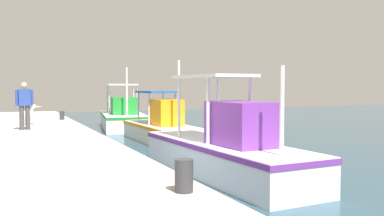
# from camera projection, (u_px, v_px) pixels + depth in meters

# --- Properties ---
(fishing_boat_nearest) EXTENTS (6.11, 3.11, 3.32)m
(fishing_boat_nearest) POSITION_uv_depth(u_px,v_px,m) (123.00, 117.00, 23.15)
(fishing_boat_nearest) COLOR white
(fishing_boat_nearest) RESTS_ON ground
(fishing_boat_second) EXTENTS (5.37, 1.80, 3.33)m
(fishing_boat_second) POSITION_uv_depth(u_px,v_px,m) (161.00, 128.00, 17.44)
(fishing_boat_second) COLOR silver
(fishing_boat_second) RESTS_ON ground
(fishing_boat_third) EXTENTS (6.43, 2.12, 2.78)m
(fishing_boat_third) POSITION_uv_depth(u_px,v_px,m) (226.00, 150.00, 10.81)
(fishing_boat_third) COLOR white
(fishing_boat_third) RESTS_ON ground
(pelican) EXTENTS (0.48, 0.97, 0.82)m
(pelican) POSITION_uv_depth(u_px,v_px,m) (27.00, 115.00, 16.84)
(pelican) COLOR tan
(pelican) RESTS_ON quay_pier
(fisherman_standing) EXTENTS (0.27, 0.60, 1.70)m
(fisherman_standing) POSITION_uv_depth(u_px,v_px,m) (24.00, 104.00, 14.75)
(fisherman_standing) COLOR #3F3F42
(fisherman_standing) RESTS_ON quay_pier
(mooring_bollard_nearest) EXTENTS (0.22, 0.22, 0.40)m
(mooring_bollard_nearest) POSITION_uv_depth(u_px,v_px,m) (62.00, 115.00, 19.30)
(mooring_bollard_nearest) COLOR #333338
(mooring_bollard_nearest) RESTS_ON quay_pier
(mooring_bollard_second) EXTENTS (0.27, 0.27, 0.48)m
(mooring_bollard_second) POSITION_uv_depth(u_px,v_px,m) (184.00, 176.00, 6.03)
(mooring_bollard_second) COLOR #333338
(mooring_bollard_second) RESTS_ON quay_pier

